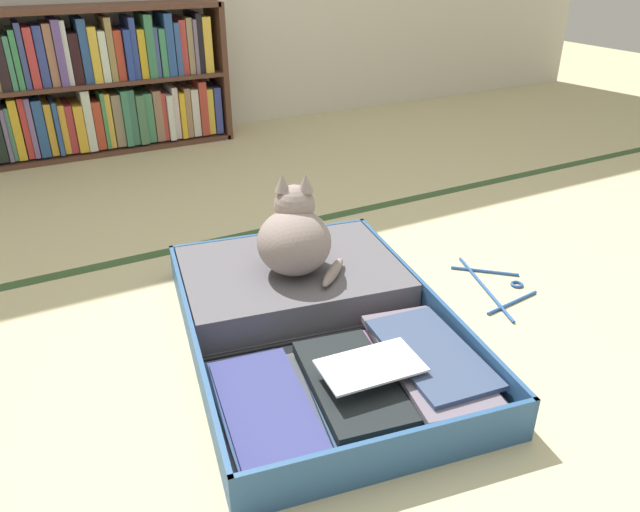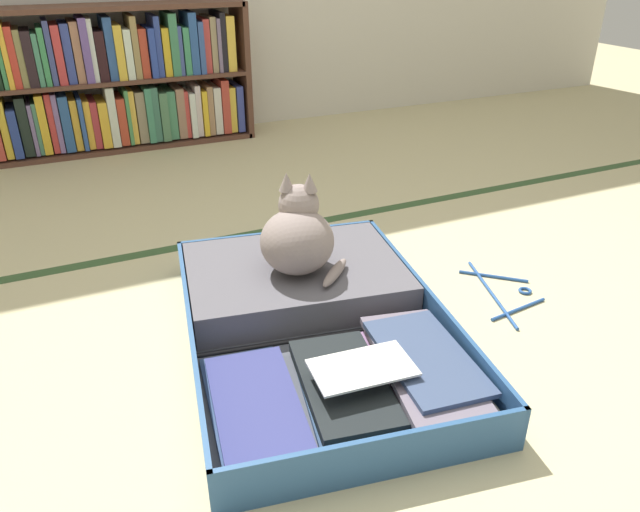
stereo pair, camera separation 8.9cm
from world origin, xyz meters
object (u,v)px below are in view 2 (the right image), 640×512
object	(u,v)px
bookshelf	(99,84)
clothes_hanger	(503,292)
black_cat	(298,236)
open_suitcase	(313,312)

from	to	relation	value
bookshelf	clothes_hanger	bearing A→B (deg)	-65.74
bookshelf	black_cat	world-z (taller)	bookshelf
bookshelf	clothes_hanger	xyz separation A→B (m)	(0.93, -2.06, -0.33)
black_cat	clothes_hanger	xyz separation A→B (m)	(0.59, -0.22, -0.21)
black_cat	open_suitcase	bearing A→B (deg)	-97.24
open_suitcase	clothes_hanger	xyz separation A→B (m)	(0.61, -0.08, -0.04)
open_suitcase	black_cat	distance (m)	0.22
bookshelf	black_cat	xyz separation A→B (m)	(0.33, -1.83, -0.12)
bookshelf	black_cat	size ratio (longest dim) A/B	4.92
open_suitcase	black_cat	world-z (taller)	black_cat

